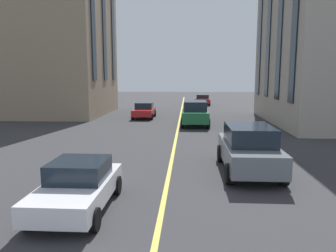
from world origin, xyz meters
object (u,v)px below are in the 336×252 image
object	(u,v)px
car_red_oncoming	(144,110)
car_red_mid	(202,100)
car_green_parked_a	(195,113)
car_grey_parked_b	(249,148)
car_white_trailing	(78,185)

from	to	relation	value
car_red_oncoming	car_red_mid	bearing A→B (deg)	-22.52
car_red_oncoming	car_green_parked_a	bearing A→B (deg)	-132.86
car_green_parked_a	car_grey_parked_b	bearing A→B (deg)	-171.55
car_white_trailing	car_green_parked_a	bearing A→B (deg)	-12.49
car_grey_parked_b	car_red_oncoming	size ratio (longest dim) A/B	1.21
car_green_parked_a	car_grey_parked_b	distance (m)	12.69
car_green_parked_a	car_grey_parked_b	world-z (taller)	same
car_green_parked_a	car_red_oncoming	bearing A→B (deg)	47.14
car_grey_parked_b	car_white_trailing	bearing A→B (deg)	125.82
car_green_parked_a	car_red_mid	world-z (taller)	car_green_parked_a
car_grey_parked_b	car_green_parked_a	bearing A→B (deg)	8.45
car_green_parked_a	car_red_mid	bearing A→B (deg)	-4.19
car_red_mid	car_red_oncoming	bearing A→B (deg)	157.48
car_green_parked_a	car_red_mid	xyz separation A→B (m)	(18.41, -1.35, -0.27)
car_grey_parked_b	car_red_mid	xyz separation A→B (m)	(30.97, 0.52, -0.27)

